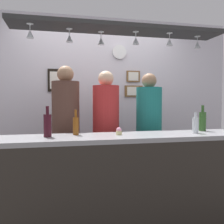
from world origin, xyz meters
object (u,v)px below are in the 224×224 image
at_px(picture_frame_caricature, 57,80).
at_px(bottle_champagne_green, 203,121).
at_px(bottle_soda_clear, 195,125).
at_px(picture_frame_upper_small, 133,76).
at_px(person_middle_red_shirt, 106,123).
at_px(person_right_teal_shirt, 149,123).
at_px(picture_frame_lower_pair, 134,91).
at_px(bottle_wine_dark_red, 48,125).
at_px(wall_clock, 119,52).
at_px(cupcake, 119,131).
at_px(bottle_beer_amber_tall, 76,125).
at_px(person_left_brown_shirt, 66,121).

bearing_deg(picture_frame_caricature, bottle_champagne_green, -37.39).
bearing_deg(bottle_soda_clear, picture_frame_upper_small, 100.23).
xyz_separation_m(person_middle_red_shirt, person_right_teal_shirt, (0.59, 0.00, -0.01)).
xyz_separation_m(picture_frame_upper_small, picture_frame_caricature, (-1.20, 0.00, -0.08)).
bearing_deg(picture_frame_lower_pair, bottle_wine_dark_red, -133.62).
distance_m(person_middle_red_shirt, wall_clock, 1.32).
distance_m(person_right_teal_shirt, wall_clock, 1.30).
xyz_separation_m(person_right_teal_shirt, picture_frame_upper_small, (0.00, 0.71, 0.69)).
bearing_deg(cupcake, picture_frame_caricature, 113.94).
distance_m(cupcake, wall_clock, 1.79).
bearing_deg(cupcake, bottle_beer_amber_tall, 167.07).
height_order(person_right_teal_shirt, cupcake, person_right_teal_shirt).
xyz_separation_m(person_right_teal_shirt, bottle_wine_dark_red, (-1.30, -0.66, 0.06)).
relative_size(person_left_brown_shirt, bottle_champagne_green, 5.78).
xyz_separation_m(bottle_wine_dark_red, picture_frame_upper_small, (1.30, 1.38, 0.63)).
bearing_deg(cupcake, person_middle_red_shirt, 90.24).
height_order(person_left_brown_shirt, bottle_wine_dark_red, person_left_brown_shirt).
relative_size(bottle_champagne_green, cupcake, 3.85).
bearing_deg(person_middle_red_shirt, picture_frame_upper_small, 50.34).
bearing_deg(person_left_brown_shirt, person_middle_red_shirt, -0.00).
height_order(picture_frame_caricature, wall_clock, wall_clock).
bearing_deg(bottle_beer_amber_tall, person_left_brown_shirt, 97.74).
xyz_separation_m(person_right_teal_shirt, bottle_soda_clear, (0.26, -0.72, 0.04)).
xyz_separation_m(cupcake, picture_frame_lower_pair, (0.60, 1.38, 0.47)).
xyz_separation_m(bottle_beer_amber_tall, bottle_wine_dark_red, (-0.28, -0.09, 0.02)).
xyz_separation_m(person_left_brown_shirt, person_middle_red_shirt, (0.51, -0.00, -0.03)).
xyz_separation_m(bottle_beer_amber_tall, bottle_soda_clear, (1.28, -0.14, -0.01)).
distance_m(bottle_beer_amber_tall, bottle_soda_clear, 1.29).
bearing_deg(person_middle_red_shirt, bottle_champagne_green, -27.87).
bearing_deg(cupcake, bottle_wine_dark_red, 179.33).
height_order(person_left_brown_shirt, cupcake, person_left_brown_shirt).
bearing_deg(picture_frame_upper_small, bottle_champagne_green, -70.41).
xyz_separation_m(cupcake, wall_clock, (0.35, 1.38, 1.08)).
xyz_separation_m(bottle_beer_amber_tall, picture_frame_caricature, (-0.18, 1.28, 0.56)).
height_order(bottle_beer_amber_tall, bottle_champagne_green, bottle_champagne_green).
xyz_separation_m(bottle_champagne_green, picture_frame_upper_small, (-0.45, 1.26, 0.62)).
bearing_deg(bottle_wine_dark_red, person_left_brown_shirt, 73.11).
xyz_separation_m(picture_frame_lower_pair, wall_clock, (-0.24, -0.01, 0.61)).
distance_m(bottle_wine_dark_red, picture_frame_lower_pair, 1.94).
bearing_deg(person_right_teal_shirt, bottle_soda_clear, -69.98).
distance_m(bottle_champagne_green, picture_frame_caricature, 2.15).
bearing_deg(person_left_brown_shirt, wall_clock, 39.17).
distance_m(bottle_wine_dark_red, picture_frame_upper_small, 1.99).
relative_size(bottle_champagne_green, picture_frame_lower_pair, 1.00).
xyz_separation_m(bottle_champagne_green, bottle_soda_clear, (-0.19, -0.17, -0.03)).
relative_size(person_middle_red_shirt, picture_frame_lower_pair, 5.62).
height_order(person_right_teal_shirt, picture_frame_upper_small, picture_frame_upper_small).
bearing_deg(picture_frame_caricature, bottle_beer_amber_tall, -82.01).
distance_m(bottle_champagne_green, bottle_wine_dark_red, 1.75).
bearing_deg(person_right_teal_shirt, picture_frame_caricature, 149.28).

